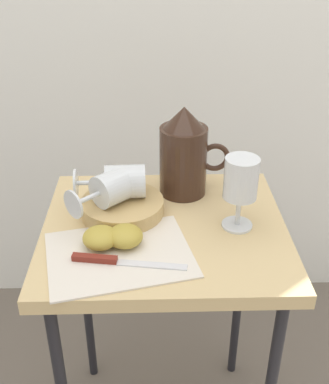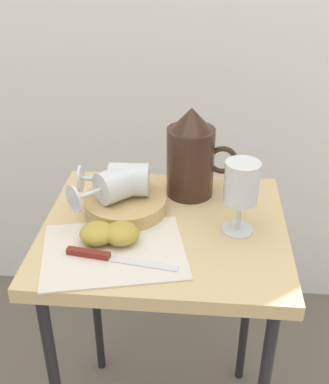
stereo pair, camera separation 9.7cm
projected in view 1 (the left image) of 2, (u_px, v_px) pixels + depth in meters
name	position (u px, v px, depth m)	size (l,w,h in m)	color
curtain_drape	(159.00, 18.00, 1.37)	(2.40, 0.03, 1.95)	white
table	(164.00, 253.00, 1.05)	(0.51, 0.45, 0.67)	tan
linen_napkin	(119.00, 255.00, 0.92)	(0.27, 0.21, 0.00)	silver
basket_tray	(123.00, 207.00, 1.04)	(0.18, 0.18, 0.04)	tan
pitcher	(184.00, 159.00, 1.09)	(0.16, 0.11, 0.21)	#382319
wine_glass_upright	(241.00, 182.00, 0.96)	(0.07, 0.07, 0.16)	silver
wine_glass_tipped_near	(123.00, 182.00, 1.03)	(0.15, 0.08, 0.07)	silver
wine_glass_tipped_far	(111.00, 188.00, 1.00)	(0.15, 0.14, 0.07)	silver
apple_half_left	(101.00, 238.00, 0.93)	(0.07, 0.07, 0.04)	#B29938
apple_half_right	(125.00, 236.00, 0.94)	(0.07, 0.07, 0.04)	#B29938
knife	(112.00, 260.00, 0.89)	(0.22, 0.05, 0.01)	silver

